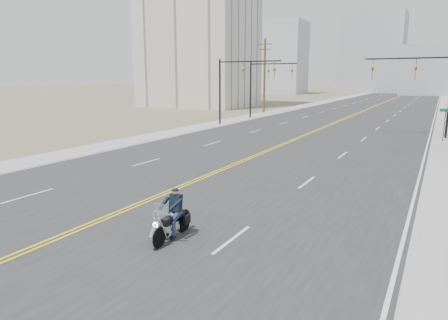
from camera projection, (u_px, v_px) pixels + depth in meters
ground_plane at (16, 256)px, 11.59m from camera, size 400.00×400.00×0.00m
road at (376, 106)px, 71.83m from camera, size 20.00×200.00×0.01m
sidewalk_left at (313, 104)px, 77.20m from camera, size 3.00×200.00×0.01m
sidewalk_right at (448, 108)px, 66.46m from camera, size 3.00×200.00×0.01m
traffic_mast_left at (236, 79)px, 42.31m from camera, size 7.10×0.26×7.00m
traffic_mast_right at (425, 79)px, 33.93m from camera, size 7.10×0.26×7.00m
traffic_mast_far at (263, 79)px, 49.37m from camera, size 6.10×0.26×7.00m
street_sign at (445, 119)px, 31.99m from camera, size 0.90×0.06×2.62m
utility_pole_left at (264, 75)px, 57.62m from camera, size 2.20×0.30×10.50m
apartment_block at (198, 19)px, 68.94m from camera, size 18.00×14.00×30.00m
haze_bldg_a at (282, 58)px, 124.66m from camera, size 14.00×12.00×22.00m
haze_bldg_b at (436, 70)px, 114.00m from camera, size 18.00×14.00×14.00m
haze_bldg_d at (372, 53)px, 135.02m from camera, size 20.00×15.00×26.00m
haze_bldg_f at (257, 69)px, 145.18m from camera, size 12.00×12.00×16.00m
motorcyclist at (171, 215)px, 12.63m from camera, size 1.00×2.12×1.63m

